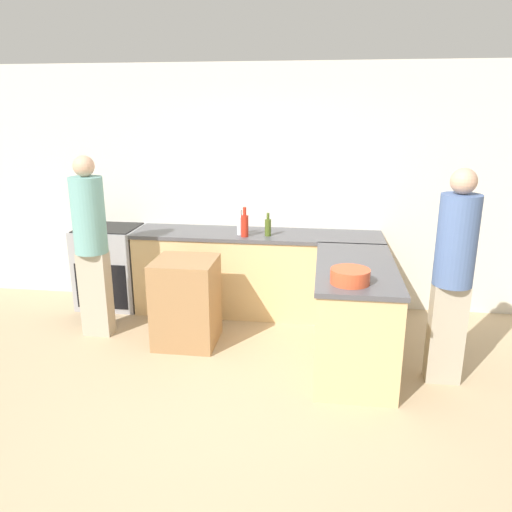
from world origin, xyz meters
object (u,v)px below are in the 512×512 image
at_px(mixing_bowl, 350,276).
at_px(person_by_range, 91,240).
at_px(island_table, 186,302).
at_px(olive_oil_bottle, 268,227).
at_px(hot_sauce_bottle, 245,225).
at_px(person_at_peninsula, 453,270).
at_px(range_oven, 111,266).
at_px(vinegar_bottle_clear, 241,225).

height_order(mixing_bowl, person_by_range, person_by_range).
height_order(island_table, person_by_range, person_by_range).
distance_m(island_table, mixing_bowl, 1.73).
relative_size(olive_oil_bottle, hot_sauce_bottle, 0.78).
relative_size(person_by_range, person_at_peninsula, 1.01).
bearing_deg(person_at_peninsula, island_table, 170.26).
relative_size(olive_oil_bottle, person_at_peninsula, 0.14).
bearing_deg(olive_oil_bottle, person_by_range, -157.52).
bearing_deg(person_at_peninsula, mixing_bowl, -163.35).
relative_size(mixing_bowl, person_at_peninsula, 0.17).
bearing_deg(olive_oil_bottle, hot_sauce_bottle, -164.37).
distance_m(range_oven, person_at_peninsula, 3.73).
distance_m(mixing_bowl, vinegar_bottle_clear, 1.79).
xyz_separation_m(mixing_bowl, olive_oil_bottle, (-0.80, 1.41, 0.04)).
bearing_deg(vinegar_bottle_clear, mixing_bowl, -52.21).
xyz_separation_m(olive_oil_bottle, hot_sauce_bottle, (-0.24, -0.07, 0.03)).
xyz_separation_m(range_oven, person_at_peninsula, (3.47, -1.27, 0.52)).
xyz_separation_m(person_by_range, person_at_peninsula, (3.28, -0.47, -0.01)).
bearing_deg(olive_oil_bottle, island_table, -132.97).
bearing_deg(island_table, range_oven, 142.60).
xyz_separation_m(vinegar_bottle_clear, person_by_range, (-1.36, -0.70, -0.04)).
height_order(vinegar_bottle_clear, person_by_range, person_by_range).
bearing_deg(mixing_bowl, range_oven, 150.19).
xyz_separation_m(vinegar_bottle_clear, person_at_peninsula, (1.92, -1.17, -0.04)).
bearing_deg(vinegar_bottle_clear, island_table, -118.03).
bearing_deg(range_oven, olive_oil_bottle, -3.38).
distance_m(island_table, person_at_peninsula, 2.43).
bearing_deg(person_by_range, person_at_peninsula, -8.18).
bearing_deg(mixing_bowl, vinegar_bottle_clear, 127.79).
xyz_separation_m(hot_sauce_bottle, person_at_peninsula, (1.86, -1.09, -0.06)).
bearing_deg(island_table, person_at_peninsula, -9.74).
distance_m(olive_oil_bottle, hot_sauce_bottle, 0.25).
height_order(mixing_bowl, olive_oil_bottle, olive_oil_bottle).
relative_size(mixing_bowl, person_by_range, 0.17).
bearing_deg(hot_sauce_bottle, mixing_bowl, -52.13).
xyz_separation_m(island_table, person_at_peninsula, (2.33, -0.40, 0.56)).
bearing_deg(person_at_peninsula, person_by_range, 171.82).
height_order(mixing_bowl, vinegar_bottle_clear, vinegar_bottle_clear).
bearing_deg(hot_sauce_bottle, person_by_range, -156.42).
bearing_deg(mixing_bowl, hot_sauce_bottle, 127.87).
xyz_separation_m(island_table, olive_oil_bottle, (0.71, 0.76, 0.59)).
bearing_deg(person_at_peninsula, vinegar_bottle_clear, 148.67).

